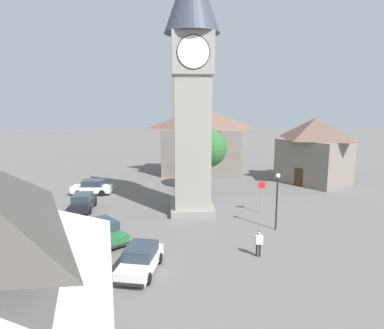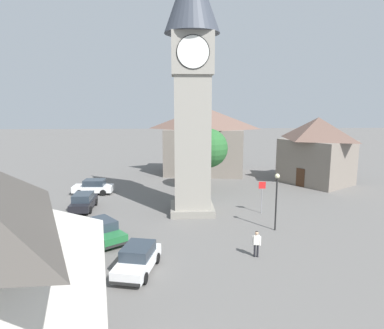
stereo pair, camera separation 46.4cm
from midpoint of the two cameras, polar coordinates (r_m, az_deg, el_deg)
The scene contains 12 objects.
ground_plane at distance 30.90m, azimuth 0.43°, elevation -7.81°, with size 200.00×200.00×0.00m, color #605E5B.
clock_tower at distance 29.54m, azimuth 0.47°, elevation 15.89°, with size 4.53×4.53×21.36m.
car_blue_kerb at distance 25.22m, azimuth -14.00°, elevation -10.50°, with size 3.84×4.31×1.53m.
car_silver_kerb at distance 20.63m, azimuth -8.26°, elevation -15.11°, with size 2.56×4.40×1.53m.
car_red_corner at distance 32.74m, azimuth -16.99°, elevation -5.84°, with size 1.87×4.16×1.53m.
car_white_side at distance 38.07m, azimuth -15.55°, elevation -3.54°, with size 4.19×1.94×1.53m.
pedestrian at distance 22.48m, azimuth 11.14°, elevation -12.32°, with size 0.55×0.28×1.69m.
tree at distance 37.55m, azimuth 3.05°, elevation 2.67°, with size 4.24×4.24×6.80m.
building_terrace_right at distance 43.65m, azimuth 20.10°, elevation 2.26°, with size 9.32×9.70×7.85m.
building_corner_back at distance 46.64m, azimuth 2.29°, elevation 4.03°, with size 11.53×8.17×8.94m.
lamp_post at distance 26.64m, azimuth 14.22°, elevation -4.40°, with size 0.36×0.36×4.37m.
road_sign at distance 30.74m, azimuth 11.85°, elevation -4.44°, with size 0.60×0.07×2.80m.
Camera 2 is at (-1.50, -29.36, 9.53)m, focal length 32.46 mm.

